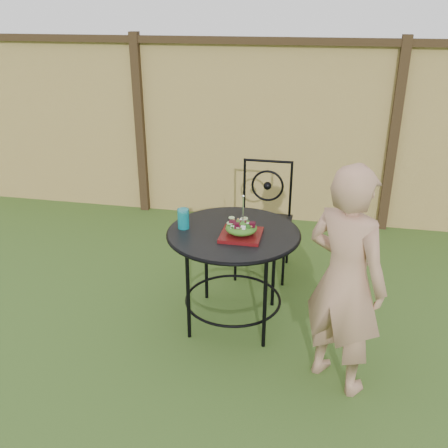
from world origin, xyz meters
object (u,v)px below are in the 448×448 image
patio_table (233,249)px  patio_chair (264,216)px  diner (345,281)px  salad_plate (241,235)px

patio_table → patio_chair: patio_chair is taller
diner → salad_plate: diner is taller
patio_table → diner: bearing=-33.7°
patio_table → patio_chair: 0.84m
patio_table → salad_plate: size_ratio=3.42×
patio_chair → diner: (0.63, -1.33, 0.20)m
patio_table → salad_plate: (0.07, -0.07, 0.15)m
patio_chair → diner: size_ratio=0.68×
patio_table → salad_plate: 0.18m
patio_table → diner: 0.90m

